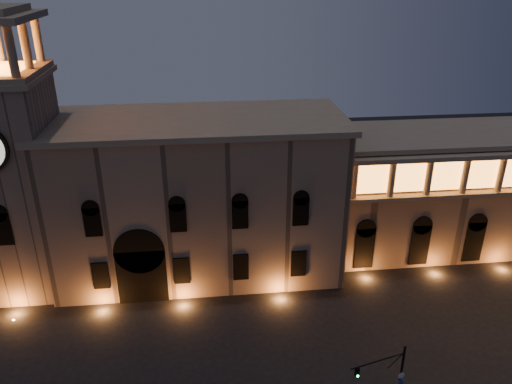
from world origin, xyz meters
TOP-DOWN VIEW (x-y plane):
  - government_building at (-2.08, 21.93)m, footprint 30.80×12.80m
  - clock_tower at (-20.50, 20.98)m, footprint 9.80×9.80m
  - colonnade_wing at (32.00, 23.92)m, footprint 40.60×11.50m
  - traffic_light at (11.88, -0.50)m, footprint 4.60×1.45m

SIDE VIEW (x-z plane):
  - traffic_light at x=11.88m, z-range 0.16..6.65m
  - colonnade_wing at x=32.00m, z-range 0.08..14.58m
  - government_building at x=-2.08m, z-range -0.03..17.57m
  - clock_tower at x=-20.50m, z-range -3.70..28.70m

